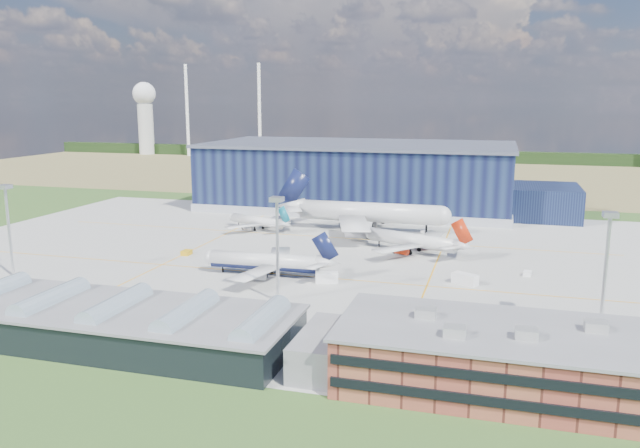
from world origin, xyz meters
The scene contains 25 objects.
ground centered at (0.00, 0.00, 0.00)m, with size 600.00×600.00×0.00m, color #2D481B.
apron centered at (0.00, 10.00, 0.03)m, with size 220.00×160.00×0.08m.
farmland centered at (0.00, 220.00, 0.00)m, with size 600.00×220.00×0.01m, color olive.
treeline centered at (0.00, 300.00, 4.00)m, with size 600.00×8.00×8.00m, color black.
horizon_dressing centered at (-191.30, 294.39, 34.20)m, with size 440.20×18.00×70.00m.
hangar centered at (2.81, 94.80, 11.62)m, with size 145.00×62.00×26.10m.
ops_building centered at (55.01, -60.00, 4.79)m, with size 46.00×23.00×10.90m.
glass_concourse centered at (-6.45, -60.00, 3.69)m, with size 78.00×23.00×8.60m.
light_mast_west centered at (-60.00, -30.00, 15.43)m, with size 2.60×2.60×23.00m.
light_mast_center centered at (10.00, -30.00, 15.43)m, with size 2.60×2.60×23.00m.
light_mast_east centered at (75.00, -30.00, 15.43)m, with size 2.60×2.60×23.00m.
airliner_navy centered at (-0.15, -12.00, 5.83)m, with size 35.74×34.96×11.65m, color silver, non-canonical shape.
airliner_red centered at (31.88, 22.00, 5.75)m, with size 35.29×34.53×11.51m, color silver, non-canonical shape.
airliner_widebody centered at (14.24, 48.21, 9.82)m, with size 60.25×58.94×19.65m, color silver, non-canonical shape.
airliner_regional centered at (-22.91, 40.00, 4.56)m, with size 27.99×27.38×9.13m, color silver, non-canonical shape.
gse_tug_a centered at (-25.70, -39.30, 0.69)m, with size 2.02×3.31×1.38m, color gold.
gse_tug_b centered at (-28.88, 1.44, 0.70)m, with size 2.17×3.25×1.41m, color gold.
gse_van_a centered at (48.54, -6.02, 1.32)m, with size 2.64×6.05×2.64m, color white.
gse_cart_a centered at (63.09, 5.95, 0.59)m, with size 1.83×2.74×1.19m, color white.
gse_van_b centered at (12.85, 40.72, 1.11)m, with size 2.22×4.84×2.22m, color white.
gse_tug_c centered at (8.34, 45.94, 0.77)m, with size 2.19×3.50×1.53m, color gold.
gse_cart_b centered at (32.39, 49.85, 0.59)m, with size 1.80×2.71×1.17m, color white.
gse_van_c centered at (16.54, -13.68, 1.30)m, with size 2.59×5.40×2.59m, color white.
airstair centered at (-18.51, -43.22, 1.53)m, with size 1.91×4.78×3.06m, color white.
car_b centered at (30.16, -40.15, 0.66)m, with size 1.39×3.99×1.31m, color #99999E.
Camera 1 is at (54.91, -152.62, 43.15)m, focal length 35.00 mm.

